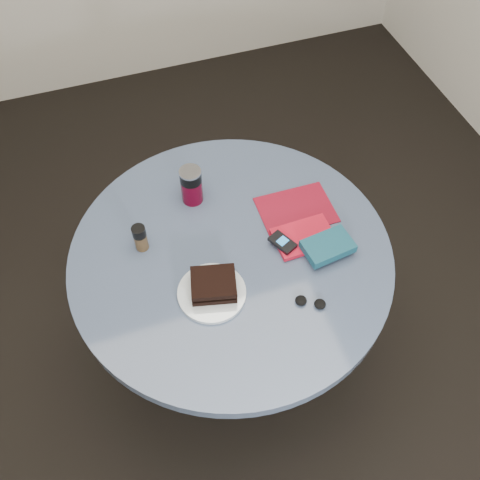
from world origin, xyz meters
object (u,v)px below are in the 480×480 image
object	(u,v)px
pepper_grinder	(140,238)
headphones	(310,302)
soda_can	(191,185)
magazine	(296,210)
plate	(212,293)
novel	(328,246)
mp3_player	(282,242)
table	(231,280)
red_book	(304,237)
sandwich	(214,285)

from	to	relation	value
pepper_grinder	headphones	size ratio (longest dim) A/B	1.02
soda_can	magazine	world-z (taller)	soda_can
plate	novel	world-z (taller)	novel
novel	mp3_player	size ratio (longest dim) A/B	1.57
pepper_grinder	novel	size ratio (longest dim) A/B	0.65
table	magazine	distance (m)	0.32
plate	pepper_grinder	size ratio (longest dim) A/B	2.08
plate	novel	bearing A→B (deg)	4.01
mp3_player	headphones	world-z (taller)	mp3_player
soda_can	mp3_player	bearing A→B (deg)	-53.37
table	headphones	size ratio (longest dim) A/B	10.65
plate	magazine	xyz separation A→B (m)	(0.35, 0.21, -0.00)
soda_can	red_book	bearing A→B (deg)	-43.79
sandwich	red_book	size ratio (longest dim) A/B	0.82
table	novel	distance (m)	0.35
table	mp3_player	bearing A→B (deg)	-12.33
mp3_player	red_book	bearing A→B (deg)	5.58
sandwich	plate	bearing A→B (deg)	-139.19
sandwich	pepper_grinder	size ratio (longest dim) A/B	1.57
sandwich	headphones	size ratio (longest dim) A/B	1.61
magazine	novel	size ratio (longest dim) A/B	1.61
plate	headphones	xyz separation A→B (m)	(0.26, -0.12, 0.00)
magazine	mp3_player	bearing A→B (deg)	-127.59
novel	headphones	size ratio (longest dim) A/B	1.58
sandwich	mp3_player	size ratio (longest dim) A/B	1.60
plate	magazine	size ratio (longest dim) A/B	0.84
mp3_player	novel	bearing A→B (deg)	-27.36
pepper_grinder	mp3_player	world-z (taller)	pepper_grinder
magazine	red_book	size ratio (longest dim) A/B	1.30
red_book	headphones	xyz separation A→B (m)	(-0.07, -0.22, -0.00)
table	soda_can	size ratio (longest dim) A/B	7.54
sandwich	pepper_grinder	xyz separation A→B (m)	(-0.16, 0.22, 0.01)
soda_can	magazine	xyz separation A→B (m)	(0.31, -0.16, -0.06)
mp3_player	sandwich	bearing A→B (deg)	-161.56
red_book	novel	distance (m)	0.09
sandwich	magazine	xyz separation A→B (m)	(0.34, 0.21, -0.03)
magazine	headphones	bearing A→B (deg)	-104.81
table	mp3_player	distance (m)	0.25
pepper_grinder	magazine	distance (m)	0.51
table	sandwich	size ratio (longest dim) A/B	6.63
table	pepper_grinder	xyz separation A→B (m)	(-0.25, 0.11, 0.21)
pepper_grinder	soda_can	bearing A→B (deg)	34.49
sandwich	red_book	world-z (taller)	sandwich
plate	novel	distance (m)	0.38
sandwich	novel	world-z (taller)	sandwich
magazine	sandwich	bearing A→B (deg)	-148.24
pepper_grinder	plate	bearing A→B (deg)	-56.18
plate	headphones	world-z (taller)	headphones
headphones	soda_can	bearing A→B (deg)	113.25
pepper_grinder	headphones	bearing A→B (deg)	-40.54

